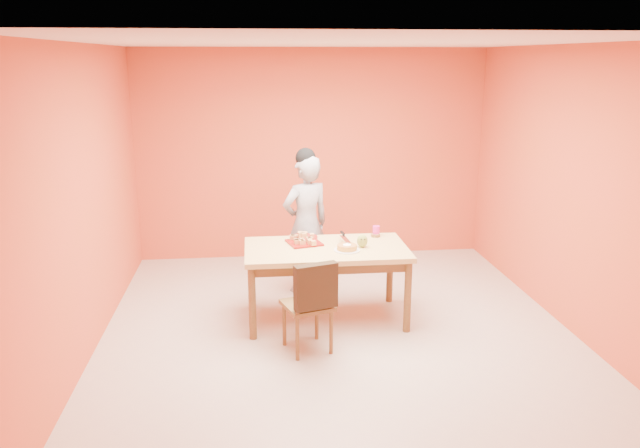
{
  "coord_description": "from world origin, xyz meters",
  "views": [
    {
      "loc": [
        -0.78,
        -5.49,
        2.57
      ],
      "look_at": [
        -0.14,
        0.3,
        1.01
      ],
      "focal_mm": 35.0,
      "sensor_mm": 36.0,
      "label": 1
    }
  ],
  "objects": [
    {
      "name": "white_cake_plate",
      "position": [
        0.11,
        0.21,
        0.77
      ],
      "size": [
        0.33,
        0.33,
        0.01
      ],
      "primitive_type": "cylinder",
      "rotation": [
        0.0,
        0.0,
        0.37
      ],
      "color": "silver",
      "rests_on": "dining_table"
    },
    {
      "name": "ceiling",
      "position": [
        0.0,
        0.0,
        2.7
      ],
      "size": [
        5.0,
        5.0,
        0.0
      ],
      "primitive_type": "plane",
      "rotation": [
        3.14,
        0.0,
        0.0
      ],
      "color": "silver",
      "rests_on": "wall_back"
    },
    {
      "name": "floor",
      "position": [
        0.0,
        0.0,
        0.0
      ],
      "size": [
        5.0,
        5.0,
        0.0
      ],
      "primitive_type": "plane",
      "color": "#BCB1A0",
      "rests_on": "ground"
    },
    {
      "name": "checker_tin",
      "position": [
        0.48,
        0.66,
        0.77
      ],
      "size": [
        0.11,
        0.11,
        0.03
      ],
      "primitive_type": "cylinder",
      "rotation": [
        0.0,
        0.0,
        -0.2
      ],
      "color": "#36220E",
      "rests_on": "dining_table"
    },
    {
      "name": "wall_right",
      "position": [
        2.25,
        0.0,
        1.35
      ],
      "size": [
        0.0,
        5.0,
        5.0
      ],
      "primitive_type": "plane",
      "rotation": [
        1.57,
        0.0,
        -1.57
      ],
      "color": "#CA462E",
      "rests_on": "floor"
    },
    {
      "name": "wall_left",
      "position": [
        -2.25,
        0.0,
        1.35
      ],
      "size": [
        0.0,
        5.0,
        5.0
      ],
      "primitive_type": "plane",
      "rotation": [
        1.57,
        0.0,
        1.57
      ],
      "color": "#CA462E",
      "rests_on": "floor"
    },
    {
      "name": "dining_chair",
      "position": [
        -0.32,
        -0.34,
        0.45
      ],
      "size": [
        0.51,
        0.57,
        0.88
      ],
      "rotation": [
        0.0,
        0.0,
        0.3
      ],
      "color": "brown",
      "rests_on": "floor"
    },
    {
      "name": "cake_server",
      "position": [
        0.12,
        0.39,
        0.82
      ],
      "size": [
        0.08,
        0.28,
        0.01
      ],
      "primitive_type": "cube",
      "rotation": [
        0.0,
        0.0,
        0.1
      ],
      "color": "silver",
      "rests_on": "sponge_cake"
    },
    {
      "name": "egg_ornament",
      "position": [
        0.28,
        0.31,
        0.83
      ],
      "size": [
        0.12,
        0.1,
        0.13
      ],
      "primitive_type": "ellipsoid",
      "rotation": [
        0.0,
        0.0,
        -0.18
      ],
      "color": "olive",
      "rests_on": "dining_table"
    },
    {
      "name": "person",
      "position": [
        -0.2,
        1.17,
        0.78
      ],
      "size": [
        0.67,
        0.57,
        1.55
      ],
      "primitive_type": "imported",
      "rotation": [
        0.0,
        0.0,
        3.56
      ],
      "color": "#9C9B9E",
      "rests_on": "floor"
    },
    {
      "name": "pastry_platter",
      "position": [
        -0.28,
        0.5,
        0.77
      ],
      "size": [
        0.38,
        0.38,
        0.02
      ],
      "primitive_type": "cube",
      "rotation": [
        0.0,
        0.0,
        0.26
      ],
      "color": "maroon",
      "rests_on": "dining_table"
    },
    {
      "name": "dining_table",
      "position": [
        -0.08,
        0.35,
        0.67
      ],
      "size": [
        1.6,
        0.9,
        0.76
      ],
      "color": "tan",
      "rests_on": "floor"
    },
    {
      "name": "wall_back",
      "position": [
        0.0,
        2.5,
        1.35
      ],
      "size": [
        4.5,
        0.0,
        4.5
      ],
      "primitive_type": "plane",
      "rotation": [
        1.57,
        0.0,
        0.0
      ],
      "color": "#CA462E",
      "rests_on": "floor"
    },
    {
      "name": "pastry_pile",
      "position": [
        -0.28,
        0.5,
        0.82
      ],
      "size": [
        0.28,
        0.28,
        0.09
      ],
      "primitive_type": null,
      "color": "tan",
      "rests_on": "pastry_platter"
    },
    {
      "name": "sponge_cake",
      "position": [
        0.11,
        0.21,
        0.79
      ],
      "size": [
        0.22,
        0.22,
        0.04
      ],
      "primitive_type": "cylinder",
      "rotation": [
        0.0,
        0.0,
        -0.15
      ],
      "color": "gold",
      "rests_on": "white_cake_plate"
    },
    {
      "name": "magenta_glass",
      "position": [
        0.49,
        0.69,
        0.81
      ],
      "size": [
        0.08,
        0.08,
        0.11
      ],
      "primitive_type": "cylinder",
      "rotation": [
        0.0,
        0.0,
        0.14
      ],
      "color": "#CF1F81",
      "rests_on": "dining_table"
    },
    {
      "name": "red_dinner_plate",
      "position": [
        -0.26,
        0.7,
        0.77
      ],
      "size": [
        0.35,
        0.35,
        0.02
      ],
      "primitive_type": "cylinder",
      "rotation": [
        0.0,
        0.0,
        0.31
      ],
      "color": "maroon",
      "rests_on": "dining_table"
    }
  ]
}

